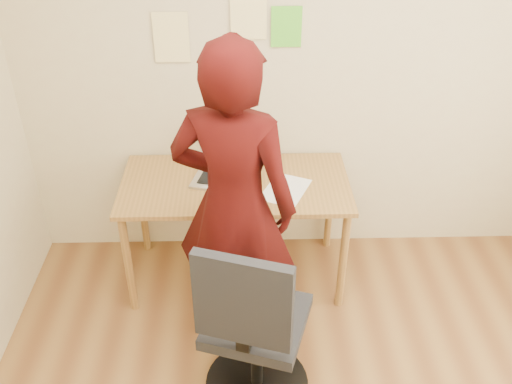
{
  "coord_description": "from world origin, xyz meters",
  "views": [
    {
      "loc": [
        -0.34,
        -1.57,
        2.61
      ],
      "look_at": [
        -0.27,
        0.95,
        0.95
      ],
      "focal_mm": 40.0,
      "sensor_mm": 36.0,
      "label": 1
    }
  ],
  "objects_px": {
    "laptop": "(225,170)",
    "person": "(234,207)",
    "phone": "(256,201)",
    "desk": "(235,194)",
    "office_chair": "(253,336)"
  },
  "relations": [
    {
      "from": "laptop",
      "to": "person",
      "type": "height_order",
      "value": "person"
    },
    {
      "from": "laptop",
      "to": "phone",
      "type": "height_order",
      "value": "laptop"
    },
    {
      "from": "desk",
      "to": "phone",
      "type": "height_order",
      "value": "phone"
    },
    {
      "from": "desk",
      "to": "office_chair",
      "type": "height_order",
      "value": "office_chair"
    },
    {
      "from": "phone",
      "to": "person",
      "type": "height_order",
      "value": "person"
    },
    {
      "from": "desk",
      "to": "laptop",
      "type": "distance_m",
      "value": 0.17
    },
    {
      "from": "office_chair",
      "to": "person",
      "type": "xyz_separation_m",
      "value": [
        -0.09,
        0.47,
        0.46
      ]
    },
    {
      "from": "office_chair",
      "to": "person",
      "type": "height_order",
      "value": "person"
    },
    {
      "from": "office_chair",
      "to": "person",
      "type": "relative_size",
      "value": 0.59
    },
    {
      "from": "desk",
      "to": "person",
      "type": "xyz_separation_m",
      "value": [
        0.0,
        -0.52,
        0.26
      ]
    },
    {
      "from": "desk",
      "to": "office_chair",
      "type": "xyz_separation_m",
      "value": [
        0.09,
        -0.98,
        -0.19
      ]
    },
    {
      "from": "office_chair",
      "to": "person",
      "type": "bearing_deg",
      "value": 118.67
    },
    {
      "from": "phone",
      "to": "person",
      "type": "distance_m",
      "value": 0.37
    },
    {
      "from": "desk",
      "to": "laptop",
      "type": "bearing_deg",
      "value": 134.86
    },
    {
      "from": "laptop",
      "to": "phone",
      "type": "distance_m",
      "value": 0.33
    }
  ]
}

